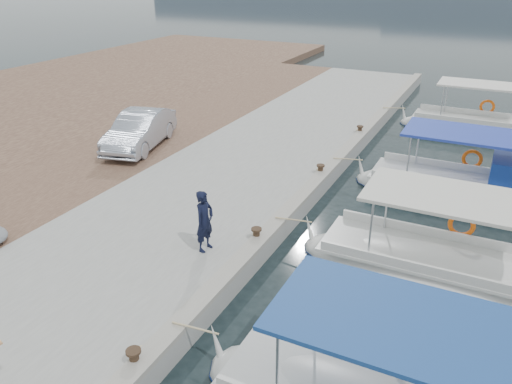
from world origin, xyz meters
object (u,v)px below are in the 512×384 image
fishing_caique_c (438,273)px  fishing_caique_d (459,191)px  parked_car (140,130)px  fishing_caique_e (475,130)px  fisherman (205,221)px

fishing_caique_c → fishing_caique_d: (-0.06, 5.18, 0.07)m
fishing_caique_c → parked_car: bearing=163.9°
fishing_caique_c → parked_car: 12.28m
fishing_caique_d → parked_car: fishing_caique_d is taller
fishing_caique_e → parked_car: bearing=-140.7°
fishing_caique_c → fishing_caique_d: size_ratio=1.05×
fishing_caique_c → fishing_caique_e: same height
fishing_caique_d → fishing_caique_e: same height
fishing_caique_d → fisherman: size_ratio=4.21×
fishing_caique_e → fishing_caique_d: bearing=-89.5°
fisherman → fishing_caique_c: bearing=-63.1°
fishing_caique_c → parked_car: size_ratio=1.68×
fishing_caique_d → fisherman: bearing=-126.4°
fishing_caique_d → fishing_caique_e: (-0.07, 7.73, -0.07)m
fishing_caique_e → fisherman: (-5.29, -15.02, 1.18)m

